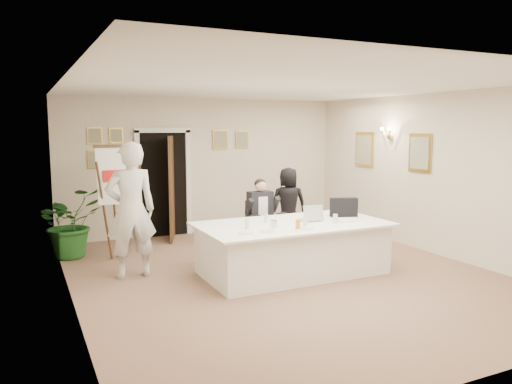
{
  "coord_description": "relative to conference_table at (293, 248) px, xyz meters",
  "views": [
    {
      "loc": [
        -3.52,
        -6.41,
        2.21
      ],
      "look_at": [
        -0.18,
        0.6,
        1.2
      ],
      "focal_mm": 35.0,
      "sensor_mm": 36.0,
      "label": 1
    }
  ],
  "objects": [
    {
      "name": "standing_man",
      "position": [
        -2.24,
        0.85,
        0.61
      ],
      "size": [
        0.73,
        0.48,
        2.0
      ],
      "primitive_type": "imported",
      "rotation": [
        0.0,
        0.0,
        3.14
      ],
      "color": "silver",
      "rests_on": "floor"
    },
    {
      "name": "laptop_bag",
      "position": [
        1.01,
        0.12,
        0.54
      ],
      "size": [
        0.45,
        0.26,
        0.31
      ],
      "primitive_type": "cube",
      "rotation": [
        0.0,
        0.0,
        -0.34
      ],
      "color": "black",
      "rests_on": "conference_table"
    },
    {
      "name": "wall_left",
      "position": [
        -3.16,
        -0.02,
        1.01
      ],
      "size": [
        0.1,
        7.0,
        2.8
      ],
      "primitive_type": "cube",
      "color": "beige",
      "rests_on": "floor"
    },
    {
      "name": "laptop",
      "position": [
        0.33,
        0.07,
        0.52
      ],
      "size": [
        0.35,
        0.37,
        0.28
      ],
      "primitive_type": null,
      "rotation": [
        0.0,
        0.0,
        -0.07
      ],
      "color": "#B7BABC",
      "rests_on": "conference_table"
    },
    {
      "name": "glass_d",
      "position": [
        -0.35,
        0.2,
        0.45
      ],
      "size": [
        0.07,
        0.07,
        0.14
      ],
      "primitive_type": "cylinder",
      "rotation": [
        0.0,
        0.0,
        -0.25
      ],
      "color": "silver",
      "rests_on": "conference_table"
    },
    {
      "name": "plate_mid",
      "position": [
        -0.63,
        -0.41,
        0.39
      ],
      "size": [
        0.23,
        0.23,
        0.01
      ],
      "primitive_type": "cylinder",
      "rotation": [
        0.0,
        0.0,
        0.16
      ],
      "color": "white",
      "rests_on": "conference_table"
    },
    {
      "name": "pictures_back_wall",
      "position": [
        -0.96,
        3.45,
        1.46
      ],
      "size": [
        3.4,
        0.06,
        0.8
      ],
      "primitive_type": null,
      "color": "gold",
      "rests_on": "wall_back"
    },
    {
      "name": "floor",
      "position": [
        -0.16,
        -0.02,
        -0.39
      ],
      "size": [
        7.0,
        7.0,
        0.0
      ],
      "primitive_type": "plane",
      "color": "brown",
      "rests_on": "ground"
    },
    {
      "name": "potted_palm",
      "position": [
        -2.96,
        2.48,
        0.21
      ],
      "size": [
        1.38,
        1.32,
        1.2
      ],
      "primitive_type": "imported",
      "rotation": [
        0.0,
        0.0,
        0.47
      ],
      "color": "#1F5D22",
      "rests_on": "floor"
    },
    {
      "name": "paper_stack",
      "position": [
        0.82,
        -0.22,
        0.4
      ],
      "size": [
        0.33,
        0.24,
        0.03
      ],
      "primitive_type": "cube",
      "rotation": [
        0.0,
        0.0,
        -0.09
      ],
      "color": "white",
      "rests_on": "conference_table"
    },
    {
      "name": "plate_left",
      "position": [
        -0.94,
        -0.37,
        0.39
      ],
      "size": [
        0.26,
        0.26,
        0.01
      ],
      "primitive_type": "cylinder",
      "rotation": [
        0.0,
        0.0,
        -0.3
      ],
      "color": "white",
      "rests_on": "conference_table"
    },
    {
      "name": "steel_jug",
      "position": [
        -0.42,
        -0.18,
        0.44
      ],
      "size": [
        0.11,
        0.11,
        0.11
      ],
      "primitive_type": "cylinder",
      "rotation": [
        0.0,
        0.0,
        0.14
      ],
      "color": "silver",
      "rests_on": "conference_table"
    },
    {
      "name": "wall_right",
      "position": [
        2.84,
        -0.02,
        1.01
      ],
      "size": [
        0.1,
        7.0,
        2.8
      ],
      "primitive_type": "cube",
      "color": "beige",
      "rests_on": "floor"
    },
    {
      "name": "doorway",
      "position": [
        -1.04,
        3.3,
        0.65
      ],
      "size": [
        1.14,
        0.86,
        2.2
      ],
      "color": "black",
      "rests_on": "floor"
    },
    {
      "name": "wall_back",
      "position": [
        -0.16,
        3.48,
        1.01
      ],
      "size": [
        6.0,
        0.1,
        2.8
      ],
      "primitive_type": "cube",
      "color": "beige",
      "rests_on": "floor"
    },
    {
      "name": "conference_table",
      "position": [
        0.0,
        0.0,
        0.0
      ],
      "size": [
        2.85,
        1.52,
        0.78
      ],
      "color": "white",
      "rests_on": "floor"
    },
    {
      "name": "glass_a",
      "position": [
        -0.8,
        -0.09,
        0.45
      ],
      "size": [
        0.08,
        0.08,
        0.14
      ],
      "primitive_type": "cylinder",
      "rotation": [
        0.0,
        0.0,
        0.1
      ],
      "color": "silver",
      "rests_on": "conference_table"
    },
    {
      "name": "flip_chart",
      "position": [
        -2.25,
        1.94,
        0.48
      ],
      "size": [
        0.66,
        0.42,
        1.89
      ],
      "color": "#331E10",
      "rests_on": "floor"
    },
    {
      "name": "seated_man",
      "position": [
        0.06,
        1.2,
        0.28
      ],
      "size": [
        0.67,
        0.7,
        1.35
      ],
      "primitive_type": null,
      "rotation": [
        0.0,
        0.0,
        -0.16
      ],
      "color": "black",
      "rests_on": "floor"
    },
    {
      "name": "oj_glass",
      "position": [
        -0.15,
        -0.42,
        0.45
      ],
      "size": [
        0.09,
        0.09,
        0.13
      ],
      "primitive_type": "cylinder",
      "rotation": [
        0.0,
        0.0,
        0.33
      ],
      "color": "orange",
      "rests_on": "conference_table"
    },
    {
      "name": "wall_sconce",
      "position": [
        2.74,
        1.18,
        1.71
      ],
      "size": [
        0.2,
        0.3,
        0.24
      ],
      "primitive_type": null,
      "color": "#B6833A",
      "rests_on": "wall_right"
    },
    {
      "name": "standing_woman",
      "position": [
        1.02,
        1.98,
        0.33
      ],
      "size": [
        0.81,
        0.66,
        1.44
      ],
      "primitive_type": "imported",
      "rotation": [
        0.0,
        0.0,
        2.82
      ],
      "color": "black",
      "rests_on": "floor"
    },
    {
      "name": "pictures_right_wall",
      "position": [
        2.81,
        1.18,
        1.36
      ],
      "size": [
        0.06,
        2.2,
        0.8
      ],
      "primitive_type": null,
      "color": "gold",
      "rests_on": "wall_right"
    },
    {
      "name": "glass_b",
      "position": [
        0.01,
        -0.33,
        0.45
      ],
      "size": [
        0.07,
        0.07,
        0.14
      ],
      "primitive_type": "cylinder",
      "rotation": [
        0.0,
        0.0,
        0.21
      ],
      "color": "silver",
      "rests_on": "conference_table"
    },
    {
      "name": "ceiling",
      "position": [
        -0.16,
        -0.02,
        2.41
      ],
      "size": [
        6.0,
        7.0,
        0.02
      ],
      "primitive_type": "cube",
      "color": "white",
      "rests_on": "wall_back"
    },
    {
      "name": "plate_near",
      "position": [
        -0.06,
        -0.46,
        0.39
      ],
      "size": [
        0.26,
        0.26,
        0.01
      ],
      "primitive_type": "cylinder",
      "rotation": [
        0.0,
        0.0,
        -0.14
      ],
      "color": "white",
      "rests_on": "conference_table"
    },
    {
      "name": "glass_c",
      "position": [
        0.57,
        -0.28,
        0.45
      ],
      "size": [
        0.09,
        0.09,
        0.14
      ],
      "primitive_type": "cylinder",
      "rotation": [
        0.0,
        0.0,
        0.28
      ],
      "color": "silver",
      "rests_on": "conference_table"
    },
    {
      "name": "wall_front",
      "position": [
        -0.16,
        -3.52,
        1.01
      ],
      "size": [
        6.0,
        0.1,
        2.8
      ],
      "primitive_type": "cube",
      "color": "beige",
      "rests_on": "floor"
    }
  ]
}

